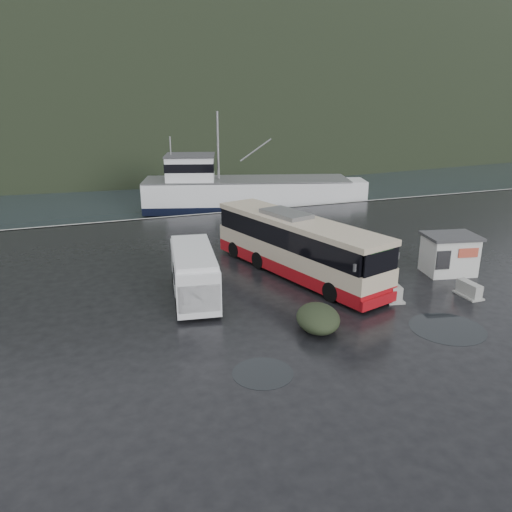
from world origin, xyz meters
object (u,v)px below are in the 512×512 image
object	(u,v)px
waste_bin_right	(349,289)
ticket_kiosk	(447,273)
waste_bin_left	(350,291)
coach_bus	(296,274)
jersey_barrier_b	(391,298)
dome_tent	(318,329)
fishing_trawler	(247,196)
white_van	(195,297)
jersey_barrier_a	(468,296)

from	to	relation	value
waste_bin_right	ticket_kiosk	xyz separation A→B (m)	(6.72, 0.25, 0.00)
waste_bin_left	ticket_kiosk	distance (m)	6.84
coach_bus	jersey_barrier_b	xyz separation A→B (m)	(3.09, -5.04, 0.00)
waste_bin_right	dome_tent	world-z (taller)	waste_bin_right
waste_bin_right	fishing_trawler	world-z (taller)	fishing_trawler
dome_tent	jersey_barrier_b	distance (m)	5.49
white_van	jersey_barrier_b	bearing A→B (deg)	-12.14
waste_bin_right	jersey_barrier_a	xyz separation A→B (m)	(5.35, -3.02, 0.00)
coach_bus	white_van	size ratio (longest dim) A/B	2.02
white_van	waste_bin_left	bearing A→B (deg)	-5.05
dome_tent	white_van	bearing A→B (deg)	128.47
coach_bus	white_van	bearing A→B (deg)	176.54
waste_bin_left	fishing_trawler	distance (m)	26.42
white_van	dome_tent	size ratio (longest dim) A/B	2.31
fishing_trawler	jersey_barrier_a	bearing A→B (deg)	-69.02
coach_bus	fishing_trawler	distance (m)	23.34
waste_bin_right	ticket_kiosk	bearing A→B (deg)	2.12
coach_bus	waste_bin_left	distance (m)	3.75
coach_bus	dome_tent	world-z (taller)	coach_bus
waste_bin_left	jersey_barrier_a	bearing A→B (deg)	-27.10
dome_tent	jersey_barrier_a	distance (m)	9.17
fishing_trawler	ticket_kiosk	bearing A→B (deg)	-65.44
waste_bin_left	white_van	bearing A→B (deg)	166.31
waste_bin_left	waste_bin_right	size ratio (longest dim) A/B	0.95
waste_bin_left	jersey_barrier_b	distance (m)	2.21
white_van	ticket_kiosk	xyz separation A→B (m)	(14.86, -1.48, 0.00)
white_van	dome_tent	bearing A→B (deg)	-42.90
coach_bus	jersey_barrier_a	size ratio (longest dim) A/B	8.19
coach_bus	dome_tent	bearing A→B (deg)	-122.70
waste_bin_right	jersey_barrier_a	distance (m)	6.14
white_van	waste_bin_right	size ratio (longest dim) A/B	4.40
ticket_kiosk	fishing_trawler	world-z (taller)	fishing_trawler
dome_tent	ticket_kiosk	distance (m)	11.24
coach_bus	jersey_barrier_b	bearing A→B (deg)	-74.49
coach_bus	dome_tent	size ratio (longest dim) A/B	4.66
fishing_trawler	waste_bin_left	bearing A→B (deg)	-80.39
dome_tent	jersey_barrier_a	world-z (taller)	dome_tent
waste_bin_left	jersey_barrier_a	world-z (taller)	waste_bin_left
jersey_barrier_a	jersey_barrier_b	distance (m)	4.14
waste_bin_left	jersey_barrier_a	size ratio (longest dim) A/B	0.88
jersey_barrier_a	coach_bus	bearing A→B (deg)	138.84
fishing_trawler	waste_bin_right	bearing A→B (deg)	-80.24
ticket_kiosk	waste_bin_right	bearing A→B (deg)	-166.13
ticket_kiosk	fishing_trawler	bearing A→B (deg)	109.88
coach_bus	fishing_trawler	xyz separation A→B (m)	(4.76, 22.84, 0.00)
dome_tent	fishing_trawler	xyz separation A→B (m)	(6.83, 29.75, 0.00)
coach_bus	jersey_barrier_a	world-z (taller)	coach_bus
jersey_barrier_b	dome_tent	bearing A→B (deg)	-160.08
waste_bin_left	ticket_kiosk	size ratio (longest dim) A/B	0.45
dome_tent	ticket_kiosk	world-z (taller)	ticket_kiosk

